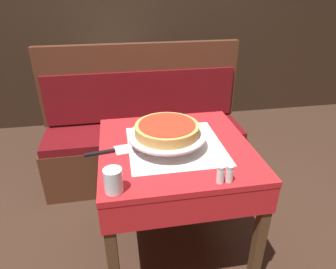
{
  "coord_description": "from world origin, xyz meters",
  "views": [
    {
      "loc": [
        -0.27,
        -1.33,
        1.5
      ],
      "look_at": [
        -0.05,
        -0.04,
        0.81
      ],
      "focal_mm": 32.0,
      "sensor_mm": 36.0,
      "label": 1
    }
  ],
  "objects_px": {
    "pizza_pan_stand": "(167,136)",
    "salt_shaker": "(220,175)",
    "condiment_caddy": "(112,67)",
    "deep_dish_pizza": "(167,129)",
    "pizza_server": "(114,151)",
    "pepper_shaker": "(230,174)",
    "dining_table_rear": "(119,84)",
    "booth_bench": "(145,142)",
    "water_glass_near": "(113,180)",
    "dining_table_front": "(175,162)"
  },
  "relations": [
    {
      "from": "dining_table_front",
      "to": "water_glass_near",
      "type": "relative_size",
      "value": 7.48
    },
    {
      "from": "dining_table_rear",
      "to": "pepper_shaker",
      "type": "distance_m",
      "value": 1.85
    },
    {
      "from": "pepper_shaker",
      "to": "dining_table_rear",
      "type": "bearing_deg",
      "value": 103.32
    },
    {
      "from": "dining_table_rear",
      "to": "salt_shaker",
      "type": "distance_m",
      "value": 1.84
    },
    {
      "from": "pizza_server",
      "to": "pepper_shaker",
      "type": "bearing_deg",
      "value": -35.15
    },
    {
      "from": "deep_dish_pizza",
      "to": "condiment_caddy",
      "type": "relative_size",
      "value": 2.07
    },
    {
      "from": "dining_table_front",
      "to": "pizza_pan_stand",
      "type": "height_order",
      "value": "pizza_pan_stand"
    },
    {
      "from": "dining_table_front",
      "to": "dining_table_rear",
      "type": "bearing_deg",
      "value": 100.2
    },
    {
      "from": "pizza_pan_stand",
      "to": "condiment_caddy",
      "type": "xyz_separation_m",
      "value": [
        -0.26,
        1.49,
        -0.03
      ]
    },
    {
      "from": "dining_table_rear",
      "to": "pizza_pan_stand",
      "type": "height_order",
      "value": "pizza_pan_stand"
    },
    {
      "from": "pizza_server",
      "to": "dining_table_rear",
      "type": "bearing_deg",
      "value": 87.73
    },
    {
      "from": "dining_table_front",
      "to": "deep_dish_pizza",
      "type": "relative_size",
      "value": 2.43
    },
    {
      "from": "water_glass_near",
      "to": "deep_dish_pizza",
      "type": "bearing_deg",
      "value": 49.11
    },
    {
      "from": "salt_shaker",
      "to": "condiment_caddy",
      "type": "height_order",
      "value": "condiment_caddy"
    },
    {
      "from": "booth_bench",
      "to": "water_glass_near",
      "type": "xyz_separation_m",
      "value": [
        -0.23,
        -1.11,
        0.45
      ]
    },
    {
      "from": "dining_table_rear",
      "to": "booth_bench",
      "type": "bearing_deg",
      "value": -75.53
    },
    {
      "from": "deep_dish_pizza",
      "to": "salt_shaker",
      "type": "distance_m",
      "value": 0.38
    },
    {
      "from": "pizza_server",
      "to": "pizza_pan_stand",
      "type": "bearing_deg",
      "value": -0.54
    },
    {
      "from": "water_glass_near",
      "to": "pizza_pan_stand",
      "type": "bearing_deg",
      "value": 49.11
    },
    {
      "from": "booth_bench",
      "to": "dining_table_rear",
      "type": "bearing_deg",
      "value": 104.47
    },
    {
      "from": "dining_table_rear",
      "to": "booth_bench",
      "type": "height_order",
      "value": "booth_bench"
    },
    {
      "from": "deep_dish_pizza",
      "to": "pizza_server",
      "type": "distance_m",
      "value": 0.29
    },
    {
      "from": "pizza_pan_stand",
      "to": "water_glass_near",
      "type": "bearing_deg",
      "value": -130.89
    },
    {
      "from": "salt_shaker",
      "to": "condiment_caddy",
      "type": "xyz_separation_m",
      "value": [
        -0.43,
        1.82,
        -0.0
      ]
    },
    {
      "from": "booth_bench",
      "to": "pepper_shaker",
      "type": "bearing_deg",
      "value": -77.35
    },
    {
      "from": "water_glass_near",
      "to": "pepper_shaker",
      "type": "relative_size",
      "value": 1.32
    },
    {
      "from": "pepper_shaker",
      "to": "condiment_caddy",
      "type": "xyz_separation_m",
      "value": [
        -0.47,
        1.82,
        -0.0
      ]
    },
    {
      "from": "booth_bench",
      "to": "pizza_server",
      "type": "xyz_separation_m",
      "value": [
        -0.23,
        -0.79,
        0.4
      ]
    },
    {
      "from": "pizza_pan_stand",
      "to": "salt_shaker",
      "type": "xyz_separation_m",
      "value": [
        0.17,
        -0.34,
        -0.03
      ]
    },
    {
      "from": "condiment_caddy",
      "to": "deep_dish_pizza",
      "type": "bearing_deg",
      "value": -79.92
    },
    {
      "from": "dining_table_rear",
      "to": "water_glass_near",
      "type": "distance_m",
      "value": 1.78
    },
    {
      "from": "dining_table_front",
      "to": "booth_bench",
      "type": "bearing_deg",
      "value": 96.52
    },
    {
      "from": "pizza_server",
      "to": "deep_dish_pizza",
      "type": "bearing_deg",
      "value": -0.54
    },
    {
      "from": "booth_bench",
      "to": "pizza_pan_stand",
      "type": "bearing_deg",
      "value": -86.85
    },
    {
      "from": "water_glass_near",
      "to": "pepper_shaker",
      "type": "bearing_deg",
      "value": -2.38
    },
    {
      "from": "pizza_server",
      "to": "salt_shaker",
      "type": "bearing_deg",
      "value": -37.53
    },
    {
      "from": "dining_table_front",
      "to": "dining_table_rear",
      "type": "height_order",
      "value": "dining_table_front"
    },
    {
      "from": "water_glass_near",
      "to": "dining_table_rear",
      "type": "bearing_deg",
      "value": 88.05
    },
    {
      "from": "pizza_server",
      "to": "pepper_shaker",
      "type": "xyz_separation_m",
      "value": [
        0.48,
        -0.34,
        0.04
      ]
    },
    {
      "from": "dining_table_rear",
      "to": "condiment_caddy",
      "type": "bearing_deg",
      "value": 145.92
    },
    {
      "from": "booth_bench",
      "to": "pizza_pan_stand",
      "type": "height_order",
      "value": "booth_bench"
    },
    {
      "from": "deep_dish_pizza",
      "to": "condiment_caddy",
      "type": "distance_m",
      "value": 1.51
    },
    {
      "from": "dining_table_front",
      "to": "water_glass_near",
      "type": "distance_m",
      "value": 0.49
    },
    {
      "from": "dining_table_front",
      "to": "pepper_shaker",
      "type": "xyz_separation_m",
      "value": [
        0.16,
        -0.35,
        0.15
      ]
    },
    {
      "from": "booth_bench",
      "to": "pizza_server",
      "type": "height_order",
      "value": "booth_bench"
    },
    {
      "from": "booth_bench",
      "to": "salt_shaker",
      "type": "bearing_deg",
      "value": -79.3
    },
    {
      "from": "pizza_pan_stand",
      "to": "pepper_shaker",
      "type": "relative_size",
      "value": 4.95
    },
    {
      "from": "salt_shaker",
      "to": "pepper_shaker",
      "type": "xyz_separation_m",
      "value": [
        0.04,
        0.0,
        -0.0
      ]
    },
    {
      "from": "dining_table_rear",
      "to": "booth_bench",
      "type": "distance_m",
      "value": 0.74
    },
    {
      "from": "pizza_server",
      "to": "water_glass_near",
      "type": "bearing_deg",
      "value": -90.51
    }
  ]
}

